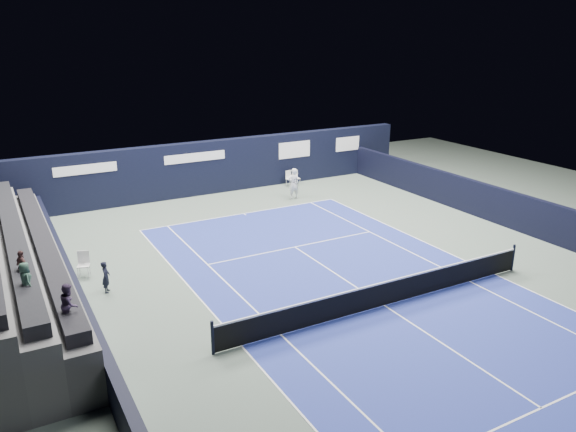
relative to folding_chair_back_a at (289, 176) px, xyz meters
The scene contains 12 objects.
ground 14.50m from the folding_chair_back_a, 109.42° to the right, with size 48.00×48.00×0.00m, color #516057.
court_surface 16.40m from the folding_chair_back_a, 107.10° to the right, with size 10.97×23.77×0.01m, color navy.
enclosure_wall_right 11.21m from the folding_chair_back_a, 59.55° to the right, with size 0.30×22.00×1.80m, color black.
folding_chair_back_a is the anchor object (origin of this frame).
folding_chair_back_b 0.50m from the folding_chair_back_a, ahead, with size 0.40×0.39×0.90m.
line_judge_chair 15.72m from the folding_chair_back_a, 149.54° to the right, with size 0.57×0.56×1.02m.
line_judge 16.37m from the folding_chair_back_a, 143.04° to the right, with size 0.44×0.29×1.20m, color black.
court_markings 16.40m from the folding_chair_back_a, 107.10° to the right, with size 11.03×23.83×0.00m.
tennis_net 16.39m from the folding_chair_back_a, 107.10° to the right, with size 12.90×0.10×1.10m.
back_sponsor_wall 4.97m from the folding_chair_back_a, behind, with size 26.00×0.63×3.10m.
side_barrier_left 17.29m from the folding_chair_back_a, 145.91° to the right, with size 0.33×22.00×1.20m.
tennis_player 2.85m from the folding_chair_back_a, 113.44° to the right, with size 0.68×0.85×1.78m.
Camera 1 is at (-11.46, -13.83, 9.16)m, focal length 35.00 mm.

